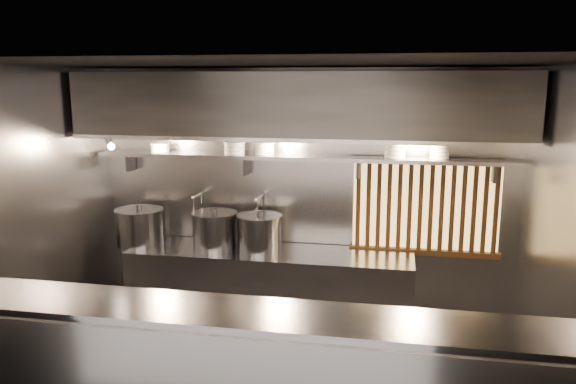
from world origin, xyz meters
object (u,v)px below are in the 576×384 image
(stock_pot_left, at_px, (140,226))
(stock_pot_mid, at_px, (215,230))
(pendant_bulb, at_px, (289,151))
(stock_pot_right, at_px, (259,233))
(heat_lamp, at_px, (109,141))

(stock_pot_left, distance_m, stock_pot_mid, 0.85)
(pendant_bulb, relative_size, stock_pot_right, 0.34)
(stock_pot_left, bearing_deg, stock_pot_mid, 2.07)
(pendant_bulb, bearing_deg, stock_pot_left, -177.50)
(heat_lamp, height_order, pendant_bulb, heat_lamp)
(stock_pot_left, relative_size, stock_pot_right, 1.22)
(pendant_bulb, xyz_separation_m, stock_pot_mid, (-0.80, -0.04, -0.87))
(heat_lamp, distance_m, stock_pot_right, 1.80)
(heat_lamp, bearing_deg, stock_pot_right, 10.47)
(heat_lamp, xyz_separation_m, stock_pot_left, (0.15, 0.28, -0.97))
(stock_pot_mid, bearing_deg, stock_pot_right, -3.68)
(stock_pot_mid, bearing_deg, pendant_bulb, 2.95)
(stock_pot_left, height_order, stock_pot_right, stock_pot_left)
(heat_lamp, height_order, stock_pot_mid, heat_lamp)
(heat_lamp, height_order, stock_pot_right, heat_lamp)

